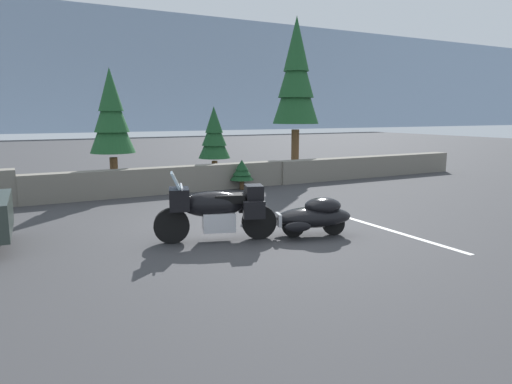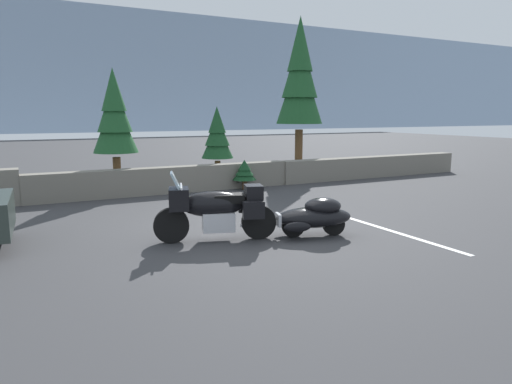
{
  "view_description": "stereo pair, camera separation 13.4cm",
  "coord_description": "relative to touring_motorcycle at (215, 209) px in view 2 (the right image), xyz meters",
  "views": [
    {
      "loc": [
        -4.18,
        -8.26,
        2.37
      ],
      "look_at": [
        0.12,
        -0.28,
        0.85
      ],
      "focal_mm": 32.65,
      "sensor_mm": 36.0,
      "label": 1
    },
    {
      "loc": [
        -4.06,
        -8.32,
        2.37
      ],
      "look_at": [
        0.12,
        -0.28,
        0.85
      ],
      "focal_mm": 32.65,
      "sensor_mm": 36.0,
      "label": 2
    }
  ],
  "objects": [
    {
      "name": "pine_tree_tall",
      "position": [
        6.87,
        7.82,
        3.2
      ],
      "size": [
        1.82,
        1.82,
        6.11
      ],
      "color": "brown",
      "rests_on": "ground"
    },
    {
      "name": "pine_tree_secondary",
      "position": [
        -0.52,
        6.53,
        1.72
      ],
      "size": [
        1.33,
        1.33,
        3.74
      ],
      "color": "brown",
      "rests_on": "ground"
    },
    {
      "name": "pine_tree_far_right",
      "position": [
        3.0,
        7.0,
        1.03
      ],
      "size": [
        1.1,
        1.1,
        2.64
      ],
      "color": "brown",
      "rests_on": "ground"
    },
    {
      "name": "stone_guard_wall",
      "position": [
        0.2,
        5.69,
        -0.19
      ],
      "size": [
        24.0,
        0.64,
        0.96
      ],
      "color": "slate",
      "rests_on": "ground"
    },
    {
      "name": "ground_plane",
      "position": [
        0.8,
        0.39,
        -0.62
      ],
      "size": [
        80.0,
        80.0,
        0.0
      ],
      "primitive_type": "plane",
      "color": "#38383A"
    },
    {
      "name": "car_shaped_trailer",
      "position": [
        1.85,
        -0.58,
        -0.21
      ],
      "size": [
        2.21,
        1.13,
        0.76
      ],
      "color": "black",
      "rests_on": "ground"
    },
    {
      "name": "pine_sapling_near",
      "position": [
        3.17,
        5.22,
        -0.03
      ],
      "size": [
        0.76,
        0.76,
        0.95
      ],
      "color": "brown",
      "rests_on": "ground"
    },
    {
      "name": "distant_ridgeline",
      "position": [
        0.8,
        95.69,
        7.38
      ],
      "size": [
        240.0,
        80.0,
        16.0
      ],
      "primitive_type": "cube",
      "color": "#7F93AD",
      "rests_on": "ground"
    },
    {
      "name": "touring_motorcycle",
      "position": [
        0.0,
        0.0,
        0.0
      ],
      "size": [
        2.24,
        1.15,
        1.33
      ],
      "color": "black",
      "rests_on": "ground"
    },
    {
      "name": "parking_stripe_marker",
      "position": [
        3.49,
        -1.11,
        -0.62
      ],
      "size": [
        0.12,
        3.6,
        0.01
      ],
      "primitive_type": "cube",
      "color": "silver",
      "rests_on": "ground"
    }
  ]
}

